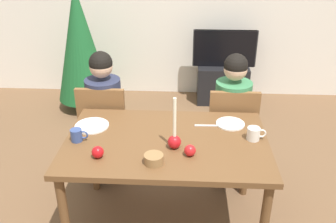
{
  "coord_description": "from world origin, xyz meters",
  "views": [
    {
      "loc": [
        0.13,
        -2.17,
        2.07
      ],
      "look_at": [
        0.0,
        0.2,
        0.87
      ],
      "focal_mm": 39.35,
      "sensor_mm": 36.0,
      "label": 1
    }
  ],
  "objects_px": {
    "apple_near_candle": "(98,152)",
    "mug_right": "(254,134)",
    "apple_by_left_plate": "(190,150)",
    "tv": "(225,48)",
    "christmas_tree": "(80,44)",
    "candle_centerpiece": "(174,138)",
    "person_right_child": "(231,121)",
    "plate_right": "(230,124)",
    "dining_table": "(166,150)",
    "bowl_walnuts": "(154,159)",
    "person_left_child": "(105,118)",
    "mug_left": "(77,135)",
    "chair_left": "(105,126)",
    "tv_stand": "(222,83)",
    "chair_right": "(231,129)",
    "plate_left": "(92,126)"
  },
  "relations": [
    {
      "from": "apple_near_candle",
      "to": "mug_right",
      "type": "bearing_deg",
      "value": 15.22
    },
    {
      "from": "apple_by_left_plate",
      "to": "tv",
      "type": "bearing_deg",
      "value": 80.18
    },
    {
      "from": "tv",
      "to": "christmas_tree",
      "type": "xyz_separation_m",
      "value": [
        -1.73,
        -0.29,
        0.12
      ]
    },
    {
      "from": "candle_centerpiece",
      "to": "person_right_child",
      "type": "bearing_deg",
      "value": 57.94
    },
    {
      "from": "candle_centerpiece",
      "to": "plate_right",
      "type": "bearing_deg",
      "value": 40.61
    },
    {
      "from": "dining_table",
      "to": "bowl_walnuts",
      "type": "relative_size",
      "value": 11.52
    },
    {
      "from": "person_left_child",
      "to": "christmas_tree",
      "type": "height_order",
      "value": "christmas_tree"
    },
    {
      "from": "mug_left",
      "to": "chair_left",
      "type": "bearing_deg",
      "value": 86.82
    },
    {
      "from": "tv_stand",
      "to": "chair_right",
      "type": "bearing_deg",
      "value": -92.46
    },
    {
      "from": "dining_table",
      "to": "person_left_child",
      "type": "xyz_separation_m",
      "value": [
        -0.57,
        0.64,
        -0.1
      ]
    },
    {
      "from": "dining_table",
      "to": "plate_right",
      "type": "bearing_deg",
      "value": 28.46
    },
    {
      "from": "dining_table",
      "to": "person_left_child",
      "type": "relative_size",
      "value": 1.19
    },
    {
      "from": "apple_near_candle",
      "to": "apple_by_left_plate",
      "type": "bearing_deg",
      "value": 5.25
    },
    {
      "from": "mug_left",
      "to": "apple_near_candle",
      "type": "xyz_separation_m",
      "value": [
        0.19,
        -0.19,
        -0.0
      ]
    },
    {
      "from": "mug_left",
      "to": "bowl_walnuts",
      "type": "height_order",
      "value": "mug_left"
    },
    {
      "from": "mug_right",
      "to": "apple_by_left_plate",
      "type": "distance_m",
      "value": 0.49
    },
    {
      "from": "tv",
      "to": "apple_near_candle",
      "type": "xyz_separation_m",
      "value": [
        -1.01,
        -2.54,
        0.08
      ]
    },
    {
      "from": "chair_right",
      "to": "tv_stand",
      "type": "xyz_separation_m",
      "value": [
        0.07,
        1.69,
        -0.27
      ]
    },
    {
      "from": "tv",
      "to": "apple_near_candle",
      "type": "distance_m",
      "value": 2.73
    },
    {
      "from": "tv_stand",
      "to": "mug_right",
      "type": "bearing_deg",
      "value": -89.8
    },
    {
      "from": "mug_right",
      "to": "plate_left",
      "type": "bearing_deg",
      "value": 174.05
    },
    {
      "from": "person_left_child",
      "to": "bowl_walnuts",
      "type": "bearing_deg",
      "value": -60.99
    },
    {
      "from": "bowl_walnuts",
      "to": "apple_by_left_plate",
      "type": "xyz_separation_m",
      "value": [
        0.22,
        0.1,
        0.01
      ]
    },
    {
      "from": "person_left_child",
      "to": "apple_near_candle",
      "type": "relative_size",
      "value": 14.98
    },
    {
      "from": "person_left_child",
      "to": "tv_stand",
      "type": "xyz_separation_m",
      "value": [
        1.16,
        1.66,
        -0.33
      ]
    },
    {
      "from": "chair_right",
      "to": "mug_right",
      "type": "relative_size",
      "value": 6.84
    },
    {
      "from": "tv",
      "to": "christmas_tree",
      "type": "relative_size",
      "value": 0.49
    },
    {
      "from": "chair_right",
      "to": "plate_right",
      "type": "distance_m",
      "value": 0.44
    },
    {
      "from": "bowl_walnuts",
      "to": "apple_by_left_plate",
      "type": "height_order",
      "value": "apple_by_left_plate"
    },
    {
      "from": "candle_centerpiece",
      "to": "apple_near_candle",
      "type": "height_order",
      "value": "candle_centerpiece"
    },
    {
      "from": "person_right_child",
      "to": "bowl_walnuts",
      "type": "distance_m",
      "value": 1.11
    },
    {
      "from": "chair_left",
      "to": "christmas_tree",
      "type": "height_order",
      "value": "christmas_tree"
    },
    {
      "from": "plate_left",
      "to": "person_right_child",
      "type": "bearing_deg",
      "value": 23.86
    },
    {
      "from": "mug_left",
      "to": "apple_by_left_plate",
      "type": "relative_size",
      "value": 1.6
    },
    {
      "from": "tv",
      "to": "bowl_walnuts",
      "type": "distance_m",
      "value": 2.66
    },
    {
      "from": "chair_left",
      "to": "mug_left",
      "type": "height_order",
      "value": "chair_left"
    },
    {
      "from": "person_left_child",
      "to": "candle_centerpiece",
      "type": "bearing_deg",
      "value": -49.35
    },
    {
      "from": "chair_right",
      "to": "plate_left",
      "type": "height_order",
      "value": "chair_right"
    },
    {
      "from": "person_left_child",
      "to": "chair_right",
      "type": "bearing_deg",
      "value": -1.7
    },
    {
      "from": "person_left_child",
      "to": "bowl_walnuts",
      "type": "distance_m",
      "value": 1.07
    },
    {
      "from": "dining_table",
      "to": "chair_left",
      "type": "height_order",
      "value": "chair_left"
    },
    {
      "from": "plate_right",
      "to": "mug_right",
      "type": "relative_size",
      "value": 1.6
    },
    {
      "from": "tv_stand",
      "to": "plate_right",
      "type": "relative_size",
      "value": 3.03
    },
    {
      "from": "apple_by_left_plate",
      "to": "person_left_child",
      "type": "bearing_deg",
      "value": 131.79
    },
    {
      "from": "mug_left",
      "to": "apple_near_candle",
      "type": "relative_size",
      "value": 1.55
    },
    {
      "from": "chair_left",
      "to": "candle_centerpiece",
      "type": "relative_size",
      "value": 2.47
    },
    {
      "from": "tv_stand",
      "to": "apple_by_left_plate",
      "type": "relative_size",
      "value": 8.45
    },
    {
      "from": "person_right_child",
      "to": "mug_right",
      "type": "relative_size",
      "value": 8.91
    },
    {
      "from": "chair_right",
      "to": "mug_right",
      "type": "xyz_separation_m",
      "value": [
        0.08,
        -0.57,
        0.28
      ]
    },
    {
      "from": "mug_left",
      "to": "mug_right",
      "type": "bearing_deg",
      "value": 4.0
    }
  ]
}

